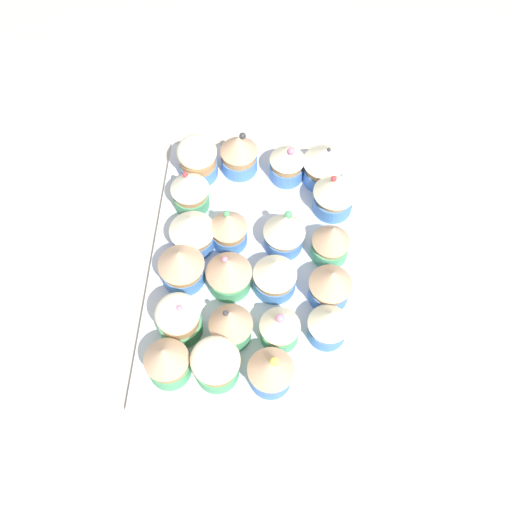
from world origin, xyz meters
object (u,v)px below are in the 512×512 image
object	(u,v)px
cupcake_1	(190,190)
cupcake_2	(192,231)
cupcake_10	(216,364)
cupcake_16	(324,164)
cupcake_18	(331,241)
cupcake_5	(167,361)
cupcake_9	(231,324)
cupcake_0	(198,158)
cupcake_14	(280,326)
cupcake_6	(239,153)
cupcake_8	(229,273)
cupcake_4	(179,319)
cupcake_3	(181,265)
cupcake_12	(284,231)
cupcake_17	(335,192)
cupcake_19	(331,285)
cupcake_7	(229,228)
cupcake_20	(329,323)
cupcake_15	(271,370)
baking_tray	(256,268)
cupcake_11	(287,162)
cupcake_13	(275,274)

from	to	relation	value
cupcake_1	cupcake_2	distance (cm)	7.04
cupcake_10	cupcake_16	distance (cm)	35.17
cupcake_2	cupcake_18	xyz separation A→B (cm)	(0.45, 19.74, 0.07)
cupcake_5	cupcake_9	world-z (taller)	cupcake_9
cupcake_0	cupcake_14	size ratio (longest dim) A/B	1.01
cupcake_6	cupcake_8	size ratio (longest dim) A/B	1.10
cupcake_4	cupcake_9	size ratio (longest dim) A/B	0.97
cupcake_3	cupcake_12	bearing A→B (deg)	114.83
cupcake_12	cupcake_17	size ratio (longest dim) A/B	0.94
cupcake_9	cupcake_19	bearing A→B (deg)	117.13
cupcake_3	cupcake_7	distance (cm)	8.91
cupcake_16	cupcake_6	bearing A→B (deg)	-95.50
cupcake_14	cupcake_20	size ratio (longest dim) A/B	1.04
cupcake_5	cupcake_14	world-z (taller)	cupcake_5
cupcake_15	cupcake_18	size ratio (longest dim) A/B	1.04
cupcake_7	cupcake_6	bearing A→B (deg)	178.39
baking_tray	cupcake_12	xyz separation A→B (cm)	(-3.83, 3.77, 4.47)
cupcake_2	cupcake_20	distance (cm)	23.41
baking_tray	cupcake_4	world-z (taller)	cupcake_4
cupcake_5	cupcake_20	bearing A→B (deg)	107.73
cupcake_7	cupcake_19	distance (cm)	16.66
cupcake_9	cupcake_15	distance (cm)	8.09
cupcake_19	cupcake_20	distance (cm)	5.64
cupcake_5	cupcake_11	distance (cm)	35.61
cupcake_6	cupcake_8	xyz separation A→B (cm)	(20.71, 0.26, -0.23)
cupcake_20	cupcake_18	bearing A→B (deg)	178.80
baking_tray	cupcake_9	bearing A→B (deg)	-13.46
cupcake_2	cupcake_18	bearing A→B (deg)	88.70
cupcake_0	cupcake_4	size ratio (longest dim) A/B	0.98
cupcake_4	cupcake_5	distance (cm)	5.94
cupcake_0	cupcake_11	distance (cm)	13.72
cupcake_10	cupcake_12	xyz separation A→B (cm)	(-20.08, 7.74, 0.12)
cupcake_12	cupcake_20	distance (cm)	15.04
cupcake_4	cupcake_11	bearing A→B (deg)	153.93
cupcake_7	cupcake_16	bearing A→B (deg)	132.35
cupcake_7	cupcake_10	world-z (taller)	same
cupcake_8	cupcake_9	bearing A→B (deg)	6.99
cupcake_1	cupcake_5	distance (cm)	26.44
cupcake_9	cupcake_5	bearing A→B (deg)	-54.01
cupcake_11	cupcake_6	bearing A→B (deg)	-98.18
cupcake_9	cupcake_1	bearing A→B (deg)	-159.37
cupcake_8	cupcake_16	distance (cm)	23.31
cupcake_2	cupcake_17	distance (cm)	21.63
cupcake_1	cupcake_18	bearing A→B (deg)	70.51
cupcake_9	cupcake_18	xyz separation A→B (cm)	(-13.54, 13.00, -0.30)
cupcake_7	cupcake_13	xyz separation A→B (cm)	(7.02, 6.94, 0.06)
cupcake_9	cupcake_16	xyz separation A→B (cm)	(-27.10, 11.90, -0.13)
cupcake_8	cupcake_13	size ratio (longest dim) A/B	1.02
cupcake_2	cupcake_20	bearing A→B (deg)	56.29
cupcake_1	cupcake_6	xyz separation A→B (cm)	(-7.43, 6.68, 0.03)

